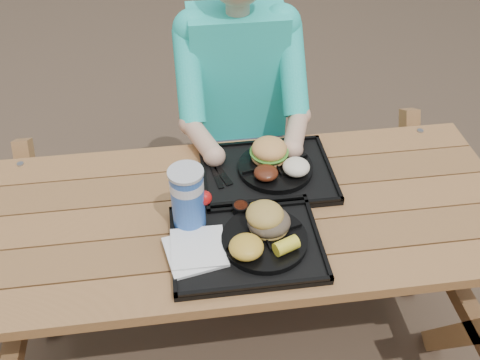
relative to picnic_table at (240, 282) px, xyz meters
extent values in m
plane|color=#999999|center=(0.00, 0.00, -0.38)|extent=(60.00, 60.00, 0.00)
cube|color=black|center=(0.00, -0.16, 0.39)|extent=(0.45, 0.35, 0.02)
cube|color=black|center=(0.12, 0.15, 0.39)|extent=(0.45, 0.35, 0.02)
cylinder|color=black|center=(0.05, -0.17, 0.41)|extent=(0.26, 0.26, 0.02)
cylinder|color=black|center=(0.15, 0.16, 0.41)|extent=(0.26, 0.26, 0.02)
cube|color=white|center=(-0.16, -0.18, 0.40)|extent=(0.19, 0.19, 0.02)
cylinder|color=#174BB1|center=(-0.17, -0.06, 0.50)|extent=(0.10, 0.10, 0.20)
cylinder|color=#320F05|center=(0.00, -0.03, 0.41)|extent=(0.05, 0.05, 0.03)
cylinder|color=gold|center=(0.05, -0.04, 0.41)|extent=(0.05, 0.05, 0.03)
ellipsoid|color=gold|center=(-0.01, -0.22, 0.44)|extent=(0.10, 0.10, 0.05)
cube|color=black|center=(-0.04, 0.16, 0.40)|extent=(0.07, 0.14, 0.01)
ellipsoid|color=#522010|center=(0.10, 0.10, 0.43)|extent=(0.08, 0.08, 0.04)
ellipsoid|color=white|center=(0.21, 0.11, 0.44)|extent=(0.09, 0.09, 0.05)
camera|label=1|loc=(-0.17, -1.23, 1.60)|focal=40.00mm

